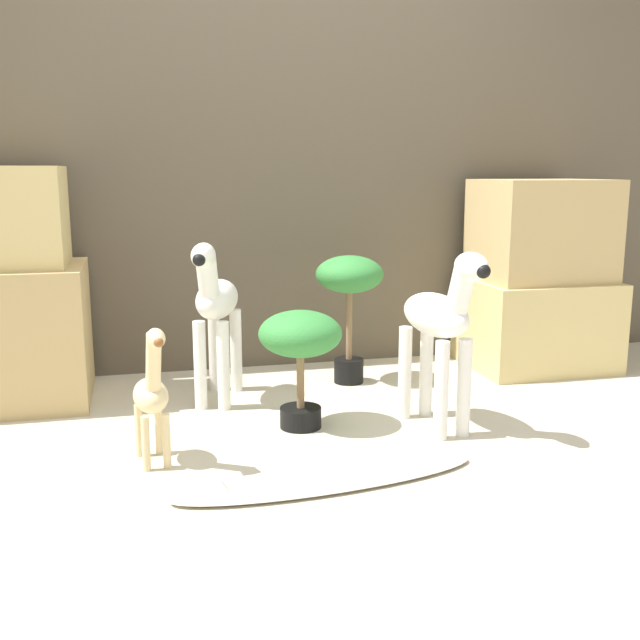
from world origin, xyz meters
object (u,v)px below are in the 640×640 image
Objects in this scene: zebra_left at (216,308)px; potted_palm_back at (349,286)px; zebra_right at (440,324)px; giraffe_figurine at (152,392)px; potted_palm_front at (300,343)px; surfboard at (324,478)px.

potted_palm_back is (0.66, 0.16, 0.05)m from zebra_left.
zebra_right is 1.14m from giraffe_figurine.
potted_palm_front is (-0.53, 0.15, -0.08)m from zebra_right.
zebra_left is at bearing 66.33° from giraffe_figurine.
giraffe_figurine is at bearing -174.58° from zebra_right.
zebra_right is at bearing -35.28° from zebra_left.
zebra_left reaches higher than surfboard.
potted_palm_back is 1.30m from surfboard.
zebra_left is 1.18× the size of potted_palm_back.
potted_palm_front is at bearing 23.71° from giraffe_figurine.
giraffe_figurine is at bearing -156.29° from potted_palm_front.
potted_palm_front is 0.77× the size of potted_palm_back.
potted_palm_front is 0.71m from potted_palm_back.
potted_palm_front is 0.65m from surfboard.
surfboard is at bearing -144.95° from zebra_right.
zebra_right is at bearing -77.91° from potted_palm_back.
surfboard is at bearing -109.95° from potted_palm_back.
giraffe_figurine is (-1.12, -0.11, -0.16)m from zebra_right.
surfboard is at bearing -28.25° from giraffe_figurine.
zebra_right reaches higher than potted_palm_front.
potted_palm_front is at bearing -55.96° from zebra_left.
giraffe_figurine is 1.30m from potted_palm_back.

